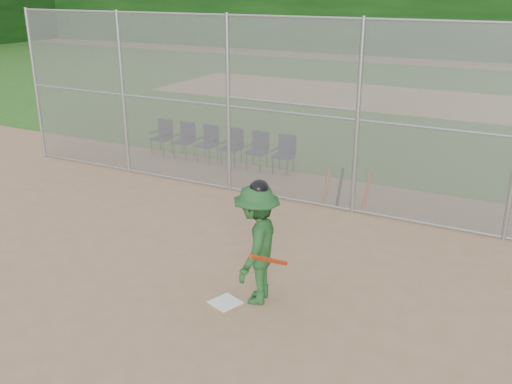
% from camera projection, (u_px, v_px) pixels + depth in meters
% --- Properties ---
extents(ground, '(100.00, 100.00, 0.00)m').
position_uv_depth(ground, '(178.00, 314.00, 8.39)').
color(ground, tan).
rests_on(ground, ground).
extents(grass_strip, '(100.00, 100.00, 0.00)m').
position_uv_depth(grass_strip, '(430.00, 102.00, 23.38)').
color(grass_strip, '#285C1B').
rests_on(grass_strip, ground).
extents(dirt_patch_far, '(24.00, 24.00, 0.00)m').
position_uv_depth(dirt_patch_far, '(430.00, 102.00, 23.38)').
color(dirt_patch_far, tan).
rests_on(dirt_patch_far, ground).
extents(backstop_fence, '(16.09, 0.09, 4.00)m').
position_uv_depth(backstop_fence, '(311.00, 112.00, 11.85)').
color(backstop_fence, gray).
rests_on(backstop_fence, ground).
extents(home_plate, '(0.51, 0.51, 0.02)m').
position_uv_depth(home_plate, '(225.00, 302.00, 8.68)').
color(home_plate, white).
rests_on(home_plate, ground).
extents(batter_at_plate, '(0.98, 1.44, 1.95)m').
position_uv_depth(batter_at_plate, '(257.00, 244.00, 8.45)').
color(batter_at_plate, '#1F4E21').
rests_on(batter_at_plate, ground).
extents(spare_bats, '(0.96, 0.40, 0.83)m').
position_uv_depth(spare_bats, '(346.00, 188.00, 12.33)').
color(spare_bats, '#D84C14').
rests_on(spare_bats, ground).
extents(chair_0, '(0.54, 0.52, 0.96)m').
position_uv_depth(chair_0, '(161.00, 137.00, 16.14)').
color(chair_0, '#0F1639').
rests_on(chair_0, ground).
extents(chair_1, '(0.54, 0.52, 0.96)m').
position_uv_depth(chair_1, '(184.00, 141.00, 15.80)').
color(chair_1, '#0F1639').
rests_on(chair_1, ground).
extents(chair_2, '(0.54, 0.52, 0.96)m').
position_uv_depth(chair_2, '(207.00, 144.00, 15.47)').
color(chair_2, '#0F1639').
rests_on(chair_2, ground).
extents(chair_3, '(0.54, 0.52, 0.96)m').
position_uv_depth(chair_3, '(231.00, 147.00, 15.14)').
color(chair_3, '#0F1639').
rests_on(chair_3, ground).
extents(chair_4, '(0.54, 0.52, 0.96)m').
position_uv_depth(chair_4, '(257.00, 151.00, 14.81)').
color(chair_4, '#0F1639').
rests_on(chair_4, ground).
extents(chair_5, '(0.54, 0.52, 0.96)m').
position_uv_depth(chair_5, '(283.00, 155.00, 14.48)').
color(chair_5, '#0F1639').
rests_on(chair_5, ground).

